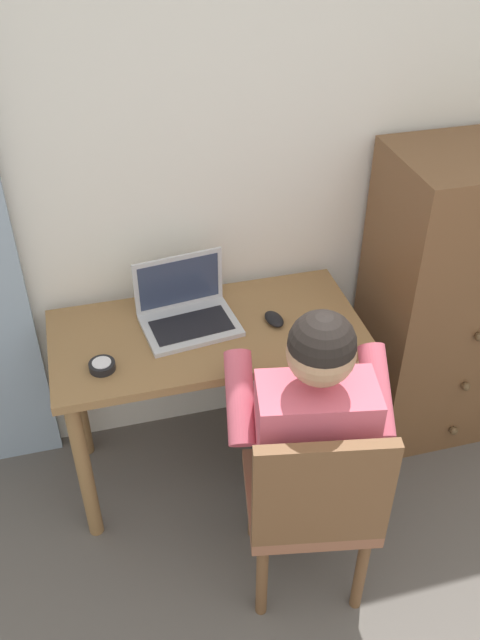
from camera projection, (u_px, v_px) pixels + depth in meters
wall_back at (275, 151)px, 2.51m from camera, size 4.80×0.05×2.50m
desk at (208, 356)px, 2.56m from camera, size 1.14×0.54×0.74m
dresser at (448, 300)px, 2.79m from camera, size 0.61×0.50×1.30m
chair at (313, 501)px, 2.20m from camera, size 0.49×0.47×0.86m
person_seated at (307, 421)px, 2.23m from camera, size 0.60×0.63×1.18m
laptop at (187, 310)px, 2.50m from camera, size 0.37×0.29×0.24m
computer_mouse at (274, 319)px, 2.51m from camera, size 0.08×0.11×0.03m
desk_clock at (102, 366)px, 2.31m from camera, size 0.09×0.09×0.03m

